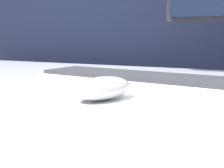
{
  "coord_description": "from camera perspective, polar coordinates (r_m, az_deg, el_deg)",
  "views": [
    {
      "loc": [
        0.21,
        -0.51,
        0.81
      ],
      "look_at": [
        -0.01,
        -0.04,
        0.73
      ],
      "focal_mm": 50.0,
      "sensor_mm": 36.0,
      "label": 1
    }
  ],
  "objects": [
    {
      "name": "computer_mouse_near",
      "position": [
        0.5,
        -1.65,
        -0.75
      ],
      "size": [
        0.09,
        0.12,
        0.04
      ],
      "rotation": [
        0.0,
        0.0,
        -0.32
      ],
      "color": "white",
      "rests_on": "desk"
    },
    {
      "name": "keyboard",
      "position": [
        0.65,
        3.96,
        0.87
      ],
      "size": [
        0.44,
        0.19,
        0.02
      ],
      "rotation": [
        0.0,
        0.0,
        -0.15
      ],
      "color": "white",
      "rests_on": "desk"
    },
    {
      "name": "partition_panel",
      "position": [
        1.14,
        14.04,
        -0.05
      ],
      "size": [
        5.0,
        0.03,
        1.29
      ],
      "color": "black",
      "rests_on": "ground_plane"
    }
  ]
}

